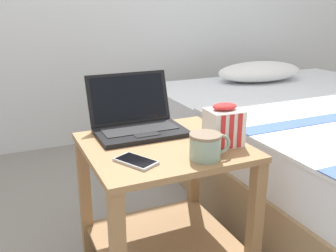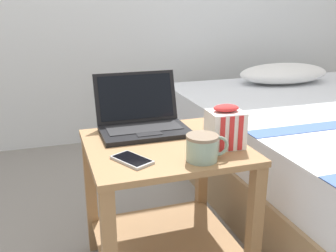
% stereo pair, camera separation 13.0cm
% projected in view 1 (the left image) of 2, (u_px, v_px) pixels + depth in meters
% --- Properties ---
extents(bedside_table, '(0.56, 0.52, 0.55)m').
position_uv_depth(bedside_table, '(164.00, 193.00, 1.42)').
color(bedside_table, '#997047').
rests_on(bedside_table, ground_plane).
extents(laptop, '(0.34, 0.28, 0.22)m').
position_uv_depth(laptop, '(137.00, 121.00, 1.48)').
color(laptop, black).
rests_on(laptop, bedside_table).
extents(mug_front_left, '(0.14, 0.11, 0.09)m').
position_uv_depth(mug_front_left, '(206.00, 145.00, 1.21)').
color(mug_front_left, '#8CA593').
rests_on(mug_front_left, bedside_table).
extents(snack_bag, '(0.13, 0.11, 0.15)m').
position_uv_depth(snack_bag, '(224.00, 126.00, 1.33)').
color(snack_bag, white).
rests_on(snack_bag, bedside_table).
extents(cell_phone, '(0.13, 0.16, 0.01)m').
position_uv_depth(cell_phone, '(136.00, 161.00, 1.20)').
color(cell_phone, '#B7BABC').
rests_on(cell_phone, bedside_table).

